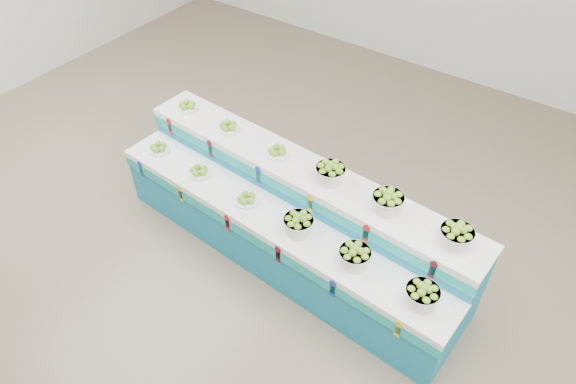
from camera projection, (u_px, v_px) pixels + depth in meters
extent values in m
plane|color=#766B52|center=(235.00, 267.00, 5.53)|extent=(10.00, 10.00, 0.00)
cylinder|color=white|center=(159.00, 147.00, 5.78)|extent=(0.25, 0.25, 0.10)
cylinder|color=white|center=(199.00, 170.00, 5.49)|extent=(0.25, 0.25, 0.10)
cylinder|color=white|center=(247.00, 198.00, 5.18)|extent=(0.25, 0.25, 0.10)
cylinder|color=white|center=(187.00, 105.00, 5.85)|extent=(0.25, 0.25, 0.10)
cylinder|color=white|center=(228.00, 126.00, 5.56)|extent=(0.25, 0.25, 0.10)
cylinder|color=white|center=(277.00, 151.00, 5.25)|extent=(0.25, 0.25, 0.10)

